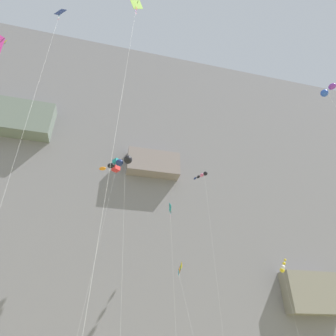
{
  "coord_description": "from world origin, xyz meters",
  "views": [
    {
      "loc": [
        -8.1,
        -2.11,
        2.36
      ],
      "look_at": [
        -1.79,
        24.73,
        19.54
      ],
      "focal_mm": 30.79,
      "sensor_mm": 36.0,
      "label": 1
    }
  ],
  "objects_px": {
    "kite_windsock_high_left": "(283,267)",
    "kite_diamond_low_left": "(134,20)",
    "kite_windsock_mid_left": "(202,175)",
    "kite_box_front_field": "(116,166)",
    "kite_windsock_low_right": "(332,87)",
    "kite_banner_high_right": "(180,270)",
    "kite_windsock_mid_center": "(120,163)",
    "kite_diamond_low_center": "(57,22)",
    "kite_diamond_high_center": "(171,216)"
  },
  "relations": [
    {
      "from": "kite_windsock_mid_center",
      "to": "kite_diamond_low_center",
      "type": "bearing_deg",
      "value": -129.14
    },
    {
      "from": "kite_diamond_low_left",
      "to": "kite_windsock_high_left",
      "type": "height_order",
      "value": "kite_diamond_low_left"
    },
    {
      "from": "kite_diamond_low_left",
      "to": "kite_windsock_low_right",
      "type": "bearing_deg",
      "value": 14.23
    },
    {
      "from": "kite_diamond_low_center",
      "to": "kite_banner_high_right",
      "type": "height_order",
      "value": "kite_diamond_low_center"
    },
    {
      "from": "kite_windsock_high_left",
      "to": "kite_windsock_mid_left",
      "type": "bearing_deg",
      "value": 164.13
    },
    {
      "from": "kite_diamond_low_left",
      "to": "kite_diamond_low_center",
      "type": "xyz_separation_m",
      "value": [
        -7.35,
        4.54,
        4.34
      ]
    },
    {
      "from": "kite_windsock_high_left",
      "to": "kite_box_front_field",
      "type": "bearing_deg",
      "value": 172.19
    },
    {
      "from": "kite_windsock_low_right",
      "to": "kite_windsock_mid_left",
      "type": "distance_m",
      "value": 22.68
    },
    {
      "from": "kite_box_front_field",
      "to": "kite_windsock_mid_left",
      "type": "relative_size",
      "value": 1.03
    },
    {
      "from": "kite_diamond_low_left",
      "to": "kite_diamond_low_center",
      "type": "height_order",
      "value": "kite_diamond_low_center"
    },
    {
      "from": "kite_windsock_high_left",
      "to": "kite_windsock_low_right",
      "type": "bearing_deg",
      "value": -83.8
    },
    {
      "from": "kite_diamond_low_left",
      "to": "kite_windsock_high_left",
      "type": "xyz_separation_m",
      "value": [
        24.96,
        22.85,
        -13.66
      ]
    },
    {
      "from": "kite_windsock_mid_left",
      "to": "kite_banner_high_right",
      "type": "bearing_deg",
      "value": -169.76
    },
    {
      "from": "kite_diamond_low_center",
      "to": "kite_windsock_high_left",
      "type": "bearing_deg",
      "value": 29.54
    },
    {
      "from": "kite_windsock_mid_left",
      "to": "kite_box_front_field",
      "type": "bearing_deg",
      "value": 177.95
    },
    {
      "from": "kite_diamond_low_center",
      "to": "kite_banner_high_right",
      "type": "xyz_separation_m",
      "value": [
        17.83,
        20.34,
        -18.69
      ]
    },
    {
      "from": "kite_windsock_high_left",
      "to": "kite_windsock_mid_left",
      "type": "height_order",
      "value": "kite_windsock_mid_left"
    },
    {
      "from": "kite_diamond_low_center",
      "to": "kite_box_front_field",
      "type": "relative_size",
      "value": 1.15
    },
    {
      "from": "kite_diamond_low_center",
      "to": "kite_windsock_mid_center",
      "type": "bearing_deg",
      "value": 50.86
    },
    {
      "from": "kite_diamond_low_left",
      "to": "kite_windsock_low_right",
      "type": "relative_size",
      "value": 0.91
    },
    {
      "from": "kite_diamond_high_center",
      "to": "kite_windsock_mid_center",
      "type": "bearing_deg",
      "value": -137.98
    },
    {
      "from": "kite_windsock_high_left",
      "to": "kite_box_front_field",
      "type": "relative_size",
      "value": 0.44
    },
    {
      "from": "kite_diamond_low_center",
      "to": "kite_windsock_mid_center",
      "type": "height_order",
      "value": "kite_diamond_low_center"
    },
    {
      "from": "kite_windsock_low_right",
      "to": "kite_banner_high_right",
      "type": "relative_size",
      "value": 2.73
    },
    {
      "from": "kite_windsock_high_left",
      "to": "kite_windsock_mid_center",
      "type": "height_order",
      "value": "kite_windsock_mid_center"
    },
    {
      "from": "kite_banner_high_right",
      "to": "kite_windsock_mid_center",
      "type": "bearing_deg",
      "value": -133.04
    },
    {
      "from": "kite_diamond_high_center",
      "to": "kite_windsock_high_left",
      "type": "height_order",
      "value": "kite_diamond_high_center"
    },
    {
      "from": "kite_diamond_low_center",
      "to": "kite_diamond_high_center",
      "type": "bearing_deg",
      "value": 46.88
    },
    {
      "from": "kite_diamond_low_left",
      "to": "kite_diamond_high_center",
      "type": "bearing_deg",
      "value": 68.74
    },
    {
      "from": "kite_diamond_low_center",
      "to": "kite_windsock_low_right",
      "type": "bearing_deg",
      "value": 3.74
    },
    {
      "from": "kite_diamond_low_left",
      "to": "kite_windsock_low_right",
      "type": "height_order",
      "value": "kite_windsock_low_right"
    },
    {
      "from": "kite_diamond_low_center",
      "to": "kite_diamond_high_center",
      "type": "xyz_separation_m",
      "value": [
        15.6,
        16.66,
        -12.57
      ]
    },
    {
      "from": "kite_banner_high_right",
      "to": "kite_windsock_low_right",
      "type": "bearing_deg",
      "value": -48.14
    },
    {
      "from": "kite_windsock_low_right",
      "to": "kite_banner_high_right",
      "type": "height_order",
      "value": "kite_windsock_low_right"
    },
    {
      "from": "kite_windsock_mid_left",
      "to": "kite_diamond_low_left",
      "type": "bearing_deg",
      "value": -120.2
    },
    {
      "from": "kite_windsock_low_right",
      "to": "kite_banner_high_right",
      "type": "xyz_separation_m",
      "value": [
        -16.23,
        18.11,
        -20.26
      ]
    },
    {
      "from": "kite_box_front_field",
      "to": "kite_windsock_mid_left",
      "type": "height_order",
      "value": "kite_box_front_field"
    },
    {
      "from": "kite_banner_high_right",
      "to": "kite_windsock_high_left",
      "type": "bearing_deg",
      "value": -7.99
    },
    {
      "from": "kite_diamond_low_left",
      "to": "kite_windsock_mid_left",
      "type": "height_order",
      "value": "kite_diamond_low_left"
    },
    {
      "from": "kite_windsock_low_right",
      "to": "kite_windsock_high_left",
      "type": "bearing_deg",
      "value": 96.2
    },
    {
      "from": "kite_windsock_mid_left",
      "to": "kite_windsock_mid_center",
      "type": "xyz_separation_m",
      "value": [
        -14.38,
        -11.41,
        -6.72
      ]
    },
    {
      "from": "kite_diamond_low_left",
      "to": "kite_windsock_mid_center",
      "type": "bearing_deg",
      "value": 87.68
    },
    {
      "from": "kite_windsock_mid_center",
      "to": "kite_banner_high_right",
      "type": "distance_m",
      "value": 17.21
    },
    {
      "from": "kite_diamond_low_center",
      "to": "kite_box_front_field",
      "type": "height_order",
      "value": "kite_diamond_low_center"
    },
    {
      "from": "kite_diamond_high_center",
      "to": "kite_banner_high_right",
      "type": "relative_size",
      "value": 1.64
    },
    {
      "from": "kite_windsock_high_left",
      "to": "kite_windsock_mid_center",
      "type": "distance_m",
      "value": 27.23
    },
    {
      "from": "kite_windsock_mid_center",
      "to": "kite_banner_high_right",
      "type": "height_order",
      "value": "kite_windsock_mid_center"
    },
    {
      "from": "kite_diamond_low_left",
      "to": "kite_diamond_high_center",
      "type": "relative_size",
      "value": 1.51
    },
    {
      "from": "kite_diamond_low_center",
      "to": "kite_diamond_low_left",
      "type": "bearing_deg",
      "value": -31.72
    },
    {
      "from": "kite_windsock_high_left",
      "to": "kite_diamond_low_left",
      "type": "bearing_deg",
      "value": -137.52
    }
  ]
}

